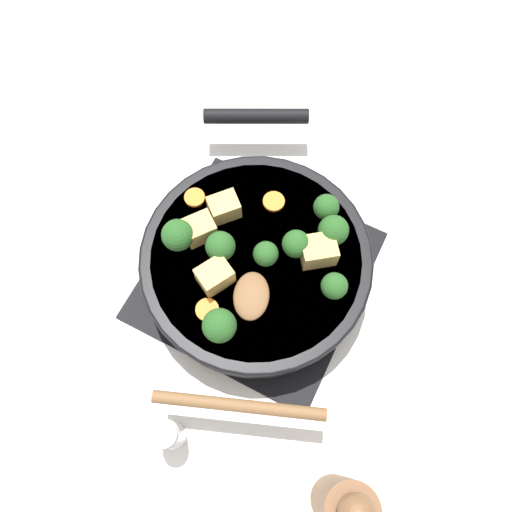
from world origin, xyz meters
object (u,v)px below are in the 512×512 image
at_px(wooden_spoon, 245,354).
at_px(salt_shaker, 168,435).
at_px(skillet_pan, 256,261).
at_px(pepper_mill, 344,505).

height_order(wooden_spoon, salt_shaker, wooden_spoon).
height_order(skillet_pan, salt_shaker, salt_shaker).
bearing_deg(salt_shaker, pepper_mill, 6.97).
xyz_separation_m(pepper_mill, salt_shaker, (-0.23, -0.03, -0.04)).
relative_size(wooden_spoon, pepper_mill, 1.22).
xyz_separation_m(skillet_pan, wooden_spoon, (0.05, -0.13, 0.03)).
distance_m(pepper_mill, salt_shaker, 0.23).
relative_size(wooden_spoon, salt_shaker, 2.51).
bearing_deg(wooden_spoon, salt_shaker, -108.59).
relative_size(skillet_pan, salt_shaker, 4.94).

